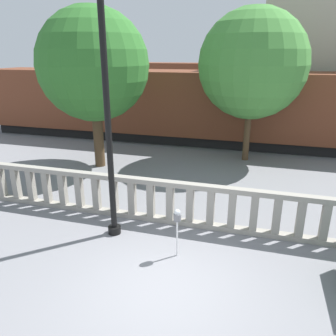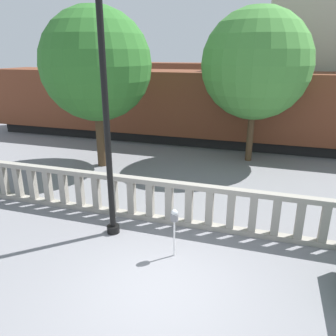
# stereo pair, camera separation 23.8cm
# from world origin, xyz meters

# --- Properties ---
(ground_plane) EXTENTS (160.00, 160.00, 0.00)m
(ground_plane) POSITION_xyz_m (0.00, 0.00, 0.00)
(ground_plane) COLOR slate
(balustrade) EXTENTS (16.84, 0.24, 1.29)m
(balustrade) POSITION_xyz_m (0.00, 2.77, 0.64)
(balustrade) COLOR gray
(balustrade) RESTS_ON ground
(lamppost) EXTENTS (0.35, 0.35, 6.53)m
(lamppost) POSITION_xyz_m (-1.88, 1.79, 3.23)
(lamppost) COLOR black
(lamppost) RESTS_ON ground
(parking_meter) EXTENTS (0.18, 0.18, 1.24)m
(parking_meter) POSITION_xyz_m (0.02, 1.23, 1.01)
(parking_meter) COLOR silver
(parking_meter) RESTS_ON ground
(train_near) EXTENTS (25.23, 3.10, 4.36)m
(train_near) POSITION_xyz_m (-1.12, 12.09, 1.97)
(train_near) COLOR black
(train_near) RESTS_ON ground
(train_far) EXTENTS (25.94, 3.10, 4.26)m
(train_far) POSITION_xyz_m (-0.20, 29.41, 1.92)
(train_far) COLOR black
(train_far) RESTS_ON ground
(tree_left) EXTENTS (4.44, 4.44, 6.43)m
(tree_left) POSITION_xyz_m (-4.89, 6.84, 4.19)
(tree_left) COLOR #4C3823
(tree_left) RESTS_ON ground
(tree_right) EXTENTS (4.58, 4.58, 6.50)m
(tree_right) POSITION_xyz_m (1.15, 9.44, 4.20)
(tree_right) COLOR #4C3823
(tree_right) RESTS_ON ground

